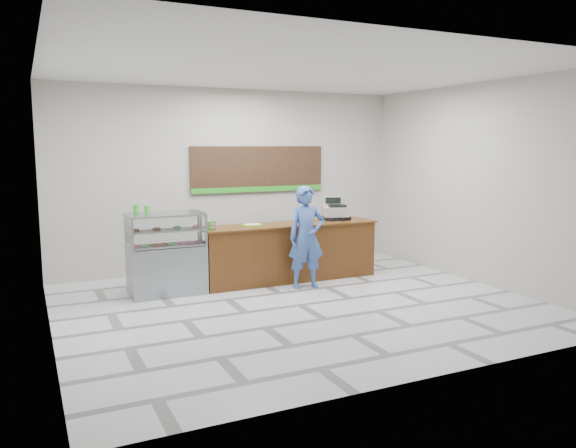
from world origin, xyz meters
name	(u,v)px	position (x,y,z in m)	size (l,w,h in m)	color
floor	(300,305)	(0.00, 0.00, 0.00)	(7.00, 7.00, 0.00)	silver
back_wall	(232,180)	(0.00, 3.00, 1.75)	(7.00, 7.00, 0.00)	#B5AFA6
ceiling	(301,69)	(0.00, 0.00, 3.50)	(7.00, 7.00, 0.00)	silver
sales_counter	(289,252)	(0.55, 1.55, 0.52)	(3.26, 0.76, 1.03)	#613414
display_case	(166,253)	(-1.67, 1.55, 0.68)	(1.22, 0.72, 1.33)	gray
menu_board	(259,170)	(0.55, 2.96, 1.93)	(2.80, 0.06, 0.90)	black
cash_register	(335,211)	(1.57, 1.69, 1.19)	(0.58, 0.59, 0.42)	black
card_terminal	(341,219)	(1.60, 1.49, 1.05)	(0.09, 0.18, 0.04)	black
serving_tray	(252,225)	(-0.14, 1.62, 1.04)	(0.35, 0.27, 0.02)	#6DC118
napkin_box	(206,224)	(-0.95, 1.70, 1.09)	(0.14, 0.14, 0.12)	white
straw_cup	(206,225)	(-0.95, 1.67, 1.08)	(0.07, 0.07, 0.11)	silver
promo_box	(210,225)	(-0.95, 1.45, 1.10)	(0.16, 0.11, 0.14)	green
donut_decal	(302,224)	(0.73, 1.41, 1.03)	(0.16, 0.16, 0.00)	#DE6196
green_cup_left	(136,209)	(-2.08, 1.80, 1.40)	(0.09, 0.09, 0.13)	green
green_cup_right	(147,210)	(-1.94, 1.65, 1.39)	(0.08, 0.08, 0.13)	green
customer	(306,237)	(0.58, 0.93, 0.87)	(0.64, 0.42, 1.74)	#3A5AA0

